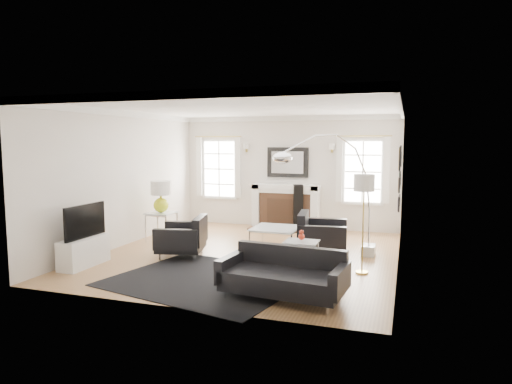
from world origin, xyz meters
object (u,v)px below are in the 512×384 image
(armchair_right, at_px, (320,236))
(coffee_table, at_px, (276,229))
(fireplace, at_px, (286,207))
(arc_floor_lamp, at_px, (328,190))
(sofa, at_px, (284,276))
(gourd_lamp, at_px, (161,194))
(armchair_left, at_px, (184,238))

(armchair_right, height_order, coffee_table, armchair_right)
(fireplace, height_order, arc_floor_lamp, arc_floor_lamp)
(fireplace, height_order, sofa, fireplace)
(fireplace, distance_m, arc_floor_lamp, 3.21)
(gourd_lamp, relative_size, arc_floor_lamp, 0.29)
(armchair_right, bearing_deg, coffee_table, 161.01)
(sofa, bearing_deg, coffee_table, 107.94)
(armchair_left, xyz_separation_m, gourd_lamp, (-1.11, 1.07, 0.68))
(armchair_left, relative_size, armchair_right, 1.01)
(sofa, bearing_deg, armchair_left, 145.57)
(armchair_left, xyz_separation_m, armchair_right, (2.40, 0.94, 0.02))
(armchair_left, xyz_separation_m, arc_floor_lamp, (2.60, 0.60, 0.94))
(fireplace, height_order, armchair_right, fireplace)
(gourd_lamp, bearing_deg, arc_floor_lamp, -7.18)
(fireplace, relative_size, armchair_left, 1.54)
(armchair_left, distance_m, armchair_right, 2.58)
(sofa, bearing_deg, arc_floor_lamp, 84.36)
(armchair_left, relative_size, gourd_lamp, 1.61)
(arc_floor_lamp, bearing_deg, fireplace, 118.75)
(fireplace, height_order, coffee_table, fireplace)
(sofa, height_order, gourd_lamp, gourd_lamp)
(armchair_right, xyz_separation_m, arc_floor_lamp, (0.20, -0.34, 0.91))
(armchair_right, height_order, gourd_lamp, gourd_lamp)
(gourd_lamp, distance_m, arc_floor_lamp, 3.74)
(fireplace, relative_size, armchair_right, 1.55)
(coffee_table, relative_size, arc_floor_lamp, 0.39)
(arc_floor_lamp, bearing_deg, armchair_right, 120.05)
(sofa, distance_m, armchair_right, 2.57)
(sofa, relative_size, coffee_table, 1.92)
(armchair_left, bearing_deg, fireplace, 71.88)
(fireplace, relative_size, sofa, 0.95)
(coffee_table, bearing_deg, arc_floor_lamp, -29.99)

